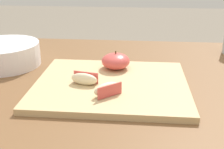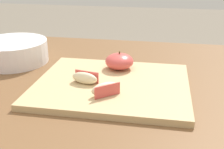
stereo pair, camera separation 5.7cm
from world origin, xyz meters
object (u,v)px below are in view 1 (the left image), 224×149
object	(u,v)px
apple_half_skin_up	(116,61)
apple_wedge_back	(85,79)
cutting_board	(112,85)
apple_wedge_near_knife	(108,89)
ceramic_fruit_bowl	(5,54)

from	to	relation	value
apple_half_skin_up	apple_wedge_back	distance (m)	0.13
cutting_board	apple_half_skin_up	bearing A→B (deg)	88.11
apple_wedge_near_knife	ceramic_fruit_bowl	bearing A→B (deg)	147.75
cutting_board	apple_wedge_near_knife	world-z (taller)	apple_wedge_near_knife
ceramic_fruit_bowl	apple_wedge_near_knife	bearing A→B (deg)	-32.25
apple_wedge_back	ceramic_fruit_bowl	xyz separation A→B (m)	(-0.26, 0.15, 0.01)
apple_wedge_near_knife	apple_wedge_back	xyz separation A→B (m)	(-0.06, 0.05, 0.00)
cutting_board	apple_wedge_near_knife	distance (m)	0.07
apple_half_skin_up	apple_wedge_near_knife	xyz separation A→B (m)	(-0.01, -0.16, -0.01)
apple_wedge_near_knife	apple_wedge_back	size ratio (longest dim) A/B	0.94
apple_wedge_near_knife	apple_wedge_back	world-z (taller)	same
cutting_board	apple_half_skin_up	distance (m)	0.10
apple_wedge_near_knife	apple_half_skin_up	bearing A→B (deg)	88.02
apple_half_skin_up	cutting_board	bearing A→B (deg)	-91.89
cutting_board	apple_half_skin_up	world-z (taller)	apple_half_skin_up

